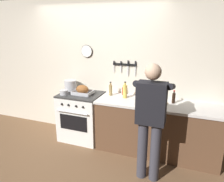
# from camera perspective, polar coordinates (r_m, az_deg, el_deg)

# --- Properties ---
(ground_plane) EXTENTS (8.00, 8.00, 0.00)m
(ground_plane) POSITION_cam_1_polar(r_m,az_deg,el_deg) (3.56, -12.40, -19.77)
(ground_plane) COLOR brown
(wall_back) EXTENTS (6.00, 0.13, 2.60)m
(wall_back) POSITION_cam_1_polar(r_m,az_deg,el_deg) (4.13, -3.44, 5.67)
(wall_back) COLOR beige
(wall_back) RESTS_ON ground
(counter_block) EXTENTS (2.03, 0.65, 0.90)m
(counter_block) POSITION_cam_1_polar(r_m,az_deg,el_deg) (3.75, 11.71, -9.58)
(counter_block) COLOR brown
(counter_block) RESTS_ON ground
(stove) EXTENTS (0.76, 0.67, 0.90)m
(stove) POSITION_cam_1_polar(r_m,az_deg,el_deg) (4.17, -8.04, -6.63)
(stove) COLOR white
(stove) RESTS_ON ground
(person_cook) EXTENTS (0.51, 0.63, 1.66)m
(person_cook) POSITION_cam_1_polar(r_m,az_deg,el_deg) (2.93, 10.28, -6.52)
(person_cook) COLOR #383842
(person_cook) RESTS_ON ground
(roasting_pan) EXTENTS (0.35, 0.26, 0.17)m
(roasting_pan) POSITION_cam_1_polar(r_m,az_deg,el_deg) (3.96, -7.84, 0.21)
(roasting_pan) COLOR #B7B7BC
(roasting_pan) RESTS_ON stove
(stock_pot) EXTENTS (0.23, 0.23, 0.21)m
(stock_pot) POSITION_cam_1_polar(r_m,az_deg,el_deg) (4.22, -10.92, 1.48)
(stock_pot) COLOR #B7B7BC
(stock_pot) RESTS_ON stove
(saucepan) EXTENTS (0.15, 0.15, 0.09)m
(saucepan) POSITION_cam_1_polar(r_m,az_deg,el_deg) (4.01, -12.61, -0.32)
(saucepan) COLOR #B7B7BC
(saucepan) RESTS_ON stove
(cutting_board) EXTENTS (0.36, 0.24, 0.02)m
(cutting_board) POSITION_cam_1_polar(r_m,az_deg,el_deg) (3.50, 11.42, -3.39)
(cutting_board) COLOR tan
(cutting_board) RESTS_ON counter_block
(bottle_cooking_oil) EXTENTS (0.07, 0.07, 0.29)m
(bottle_cooking_oil) POSITION_cam_1_polar(r_m,az_deg,el_deg) (3.72, 3.46, -0.05)
(bottle_cooking_oil) COLOR gold
(bottle_cooking_oil) RESTS_ON counter_block
(bottle_hot_sauce) EXTENTS (0.05, 0.05, 0.17)m
(bottle_hot_sauce) POSITION_cam_1_polar(r_m,az_deg,el_deg) (3.91, 3.00, 0.03)
(bottle_hot_sauce) COLOR red
(bottle_hot_sauce) RESTS_ON counter_block
(bottle_wine_red) EXTENTS (0.08, 0.08, 0.32)m
(bottle_wine_red) POSITION_cam_1_polar(r_m,az_deg,el_deg) (3.72, 8.22, 0.01)
(bottle_wine_red) COLOR #47141E
(bottle_wine_red) RESTS_ON counter_block
(bottle_soy_sauce) EXTENTS (0.05, 0.05, 0.22)m
(bottle_soy_sauce) POSITION_cam_1_polar(r_m,az_deg,el_deg) (3.61, 16.02, -1.76)
(bottle_soy_sauce) COLOR black
(bottle_soy_sauce) RESTS_ON counter_block
(bottle_vinegar) EXTENTS (0.06, 0.06, 0.25)m
(bottle_vinegar) POSITION_cam_1_polar(r_m,az_deg,el_deg) (3.85, -0.39, 0.33)
(bottle_vinegar) COLOR #997F4C
(bottle_vinegar) RESTS_ON counter_block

